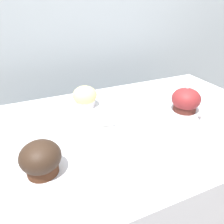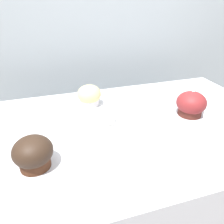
{
  "view_description": "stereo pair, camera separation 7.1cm",
  "coord_description": "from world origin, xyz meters",
  "px_view_note": "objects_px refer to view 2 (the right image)",
  "views": [
    {
      "loc": [
        -0.34,
        -0.55,
        1.27
      ],
      "look_at": [
        -0.09,
        0.02,
        0.93
      ],
      "focal_mm": 35.0,
      "sensor_mm": 36.0,
      "label": 1
    },
    {
      "loc": [
        -0.27,
        -0.57,
        1.27
      ],
      "look_at": [
        -0.09,
        0.02,
        0.93
      ],
      "focal_mm": 35.0,
      "sensor_mm": 36.0,
      "label": 2
    }
  ],
  "objects_px": {
    "muffin_back_right": "(33,153)",
    "coffee_cup": "(217,128)",
    "muffin_front_center": "(89,96)",
    "muffin_back_left": "(192,105)"
  },
  "relations": [
    {
      "from": "muffin_back_right",
      "to": "coffee_cup",
      "type": "xyz_separation_m",
      "value": [
        0.51,
        -0.04,
        -0.0
      ]
    },
    {
      "from": "muffin_front_center",
      "to": "muffin_back_left",
      "type": "xyz_separation_m",
      "value": [
        0.33,
        -0.19,
        0.0
      ]
    },
    {
      "from": "muffin_back_right",
      "to": "coffee_cup",
      "type": "bearing_deg",
      "value": -3.98
    },
    {
      "from": "coffee_cup",
      "to": "muffin_back_left",
      "type": "bearing_deg",
      "value": 83.7
    },
    {
      "from": "coffee_cup",
      "to": "muffin_back_right",
      "type": "bearing_deg",
      "value": 176.02
    },
    {
      "from": "muffin_front_center",
      "to": "muffin_back_left",
      "type": "distance_m",
      "value": 0.38
    },
    {
      "from": "muffin_back_right",
      "to": "coffee_cup",
      "type": "height_order",
      "value": "muffin_back_right"
    },
    {
      "from": "muffin_front_center",
      "to": "muffin_back_left",
      "type": "relative_size",
      "value": 0.88
    },
    {
      "from": "muffin_front_center",
      "to": "coffee_cup",
      "type": "xyz_separation_m",
      "value": [
        0.31,
        -0.34,
        0.0
      ]
    },
    {
      "from": "muffin_back_left",
      "to": "coffee_cup",
      "type": "relative_size",
      "value": 0.79
    }
  ]
}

